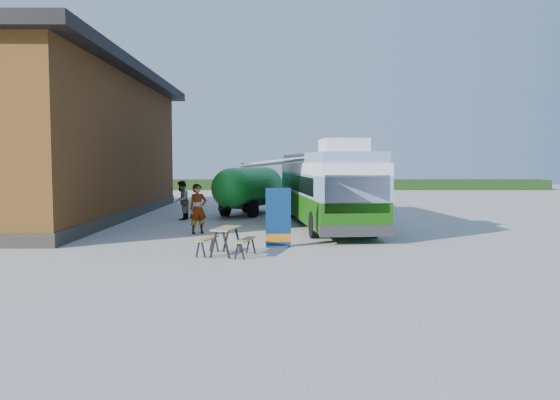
{
  "coord_description": "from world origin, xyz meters",
  "views": [
    {
      "loc": [
        0.81,
        -17.57,
        2.81
      ],
      "look_at": [
        0.85,
        2.58,
        1.4
      ],
      "focal_mm": 35.0,
      "sensor_mm": 36.0,
      "label": 1
    }
  ],
  "objects_px": {
    "slurry_tanker": "(249,188)",
    "banner": "(278,223)",
    "picnic_table": "(226,235)",
    "bus": "(325,186)",
    "person_b": "(182,200)",
    "person_a": "(198,209)"
  },
  "relations": [
    {
      "from": "slurry_tanker",
      "to": "banner",
      "type": "bearing_deg",
      "value": -61.64
    },
    {
      "from": "banner",
      "to": "picnic_table",
      "type": "height_order",
      "value": "banner"
    },
    {
      "from": "banner",
      "to": "slurry_tanker",
      "type": "xyz_separation_m",
      "value": [
        -1.55,
        11.24,
        0.64
      ]
    },
    {
      "from": "banner",
      "to": "picnic_table",
      "type": "distance_m",
      "value": 2.19
    },
    {
      "from": "bus",
      "to": "picnic_table",
      "type": "distance_m",
      "value": 8.59
    },
    {
      "from": "bus",
      "to": "banner",
      "type": "relative_size",
      "value": 6.18
    },
    {
      "from": "banner",
      "to": "person_b",
      "type": "relative_size",
      "value": 1.03
    },
    {
      "from": "person_a",
      "to": "bus",
      "type": "bearing_deg",
      "value": -2.66
    },
    {
      "from": "bus",
      "to": "person_b",
      "type": "xyz_separation_m",
      "value": [
        -6.74,
        2.37,
        -0.8
      ]
    },
    {
      "from": "banner",
      "to": "picnic_table",
      "type": "bearing_deg",
      "value": -141.73
    },
    {
      "from": "banner",
      "to": "bus",
      "type": "bearing_deg",
      "value": 65.85
    },
    {
      "from": "person_a",
      "to": "person_b",
      "type": "distance_m",
      "value": 5.35
    },
    {
      "from": "bus",
      "to": "person_a",
      "type": "height_order",
      "value": "bus"
    },
    {
      "from": "person_a",
      "to": "slurry_tanker",
      "type": "relative_size",
      "value": 0.3
    },
    {
      "from": "bus",
      "to": "slurry_tanker",
      "type": "height_order",
      "value": "bus"
    },
    {
      "from": "picnic_table",
      "to": "person_a",
      "type": "distance_m",
      "value": 5.24
    },
    {
      "from": "person_a",
      "to": "person_b",
      "type": "bearing_deg",
      "value": 76.39
    },
    {
      "from": "bus",
      "to": "slurry_tanker",
      "type": "relative_size",
      "value": 1.88
    },
    {
      "from": "picnic_table",
      "to": "person_a",
      "type": "relative_size",
      "value": 0.9
    },
    {
      "from": "slurry_tanker",
      "to": "person_a",
      "type": "bearing_deg",
      "value": -81.06
    },
    {
      "from": "bus",
      "to": "picnic_table",
      "type": "xyz_separation_m",
      "value": [
        -3.6,
        -7.72,
        -1.12
      ]
    },
    {
      "from": "bus",
      "to": "slurry_tanker",
      "type": "bearing_deg",
      "value": 119.54
    }
  ]
}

